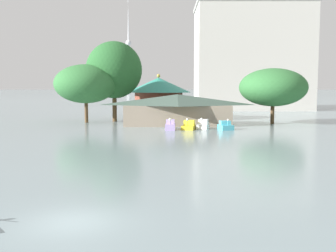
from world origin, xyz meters
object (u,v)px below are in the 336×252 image
boathouse (179,109)px  distant_broadcast_tower (130,47)px  pedal_boat_yellow (191,126)px  pedal_boat_white (205,125)px  shoreline_tree_right (275,87)px  pedal_boat_cyan (227,126)px  shoreline_tree_tall_left (88,84)px  shoreline_tree_mid (116,70)px  background_building_block (253,57)px  green_roof_pavilion (160,95)px  pedal_boat_lavender (172,126)px

boathouse → distant_broadcast_tower: bearing=96.8°
pedal_boat_yellow → pedal_boat_white: pedal_boat_yellow is taller
pedal_boat_white → boathouse: (-3.49, 6.12, 1.98)m
shoreline_tree_right → distant_broadcast_tower: size_ratio=0.09×
boathouse → shoreline_tree_right: (15.35, 1.65, 3.34)m
pedal_boat_cyan → shoreline_tree_right: 13.62m
distant_broadcast_tower → pedal_boat_cyan: bearing=-82.4°
pedal_boat_cyan → shoreline_tree_tall_left: bearing=-129.8°
pedal_boat_white → shoreline_tree_tall_left: size_ratio=0.27×
boathouse → shoreline_tree_mid: bearing=148.8°
pedal_boat_yellow → pedal_boat_cyan: (5.06, -0.41, -0.01)m
boathouse → background_building_block: size_ratio=0.59×
pedal_boat_yellow → distant_broadcast_tower: 383.13m
pedal_boat_yellow → green_roof_pavilion: (-4.78, 22.25, 3.94)m
green_roof_pavilion → shoreline_tree_right: 23.24m
pedal_boat_yellow → background_building_block: background_building_block is taller
boathouse → shoreline_tree_mid: (-10.71, 6.48, 6.30)m
pedal_boat_cyan → distant_broadcast_tower: size_ratio=0.02×
green_roof_pavilion → shoreline_tree_mid: (-7.41, -8.94, 4.37)m
green_roof_pavilion → distant_broadcast_tower: 360.17m
shoreline_tree_right → distant_broadcast_tower: 376.08m
pedal_boat_lavender → distant_broadcast_tower: size_ratio=0.02×
green_roof_pavilion → shoreline_tree_tall_left: 16.55m
pedal_boat_cyan → shoreline_tree_tall_left: (-21.64, 11.24, 5.94)m
pedal_boat_cyan → shoreline_tree_tall_left: size_ratio=0.24×
pedal_boat_white → shoreline_tree_right: size_ratio=0.26×
pedal_boat_cyan → shoreline_tree_tall_left: 25.10m
pedal_boat_yellow → green_roof_pavilion: bearing=-153.8°
pedal_boat_white → distant_broadcast_tower: distant_broadcast_tower is taller
pedal_boat_lavender → shoreline_tree_right: 19.48m
green_roof_pavilion → pedal_boat_cyan: bearing=-66.5°
boathouse → shoreline_tree_tall_left: bearing=165.2°
green_roof_pavilion → shoreline_tree_tall_left: size_ratio=1.21×
background_building_block → pedal_boat_lavender: bearing=-112.8°
pedal_boat_yellow → shoreline_tree_tall_left: shoreline_tree_tall_left is taller
boathouse → shoreline_tree_tall_left: 16.11m
pedal_boat_cyan → green_roof_pavilion: green_roof_pavilion is taller
pedal_boat_white → green_roof_pavilion: 22.93m
pedal_boat_lavender → pedal_boat_cyan: 7.67m
green_roof_pavilion → background_building_block: bearing=50.6°
pedal_boat_lavender → green_roof_pavilion: 23.13m
pedal_boat_white → pedal_boat_cyan: bearing=85.8°
shoreline_tree_mid → distant_broadcast_tower: (-33.15, 364.06, 39.98)m
pedal_boat_lavender → shoreline_tree_tall_left: bearing=-126.6°
pedal_boat_yellow → green_roof_pavilion: green_roof_pavilion is taller
pedal_boat_lavender → pedal_boat_yellow: (2.62, 0.45, -0.07)m
pedal_boat_lavender → background_building_block: 57.69m
pedal_boat_lavender → shoreline_tree_mid: 18.67m
shoreline_tree_right → background_building_block: bearing=83.0°
boathouse → distant_broadcast_tower: 375.99m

